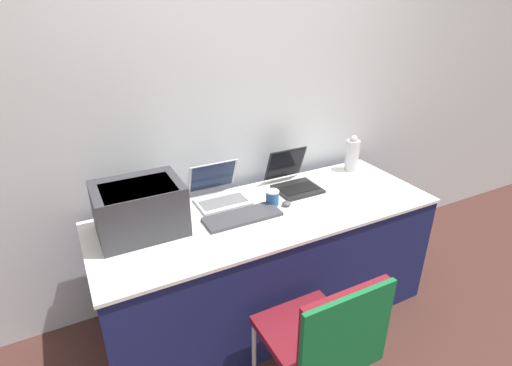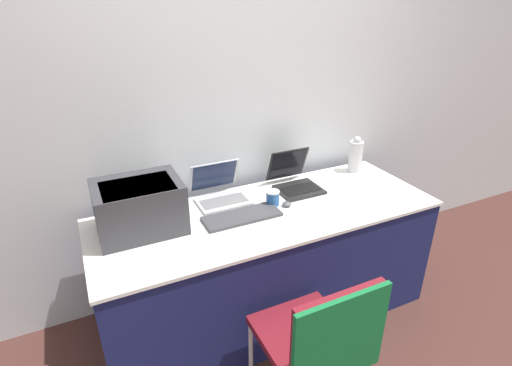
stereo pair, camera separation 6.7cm
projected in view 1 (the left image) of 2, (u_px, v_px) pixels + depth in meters
ground_plane at (295, 348)px, 2.42m from camera, size 14.00×14.00×0.00m
wall_back at (232, 105)px, 2.55m from camera, size 8.00×0.05×2.60m
table at (267, 263)px, 2.55m from camera, size 2.07×0.75×0.77m
printer at (139, 207)px, 2.11m from camera, size 0.45×0.34×0.28m
laptop_left at (219, 192)px, 2.49m from camera, size 0.32×0.31×0.23m
laptop_right at (293, 179)px, 2.65m from camera, size 0.28×0.33×0.24m
external_keyboard at (243, 217)px, 2.30m from camera, size 0.45×0.17×0.02m
coffee_cup at (272, 198)px, 2.43m from camera, size 0.08×0.08×0.09m
mouse at (286, 204)px, 2.43m from camera, size 0.06×0.05×0.03m
metal_pitcher at (352, 154)px, 2.88m from camera, size 0.10×0.10×0.26m
chair at (327, 337)px, 1.81m from camera, size 0.46×0.49×0.87m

